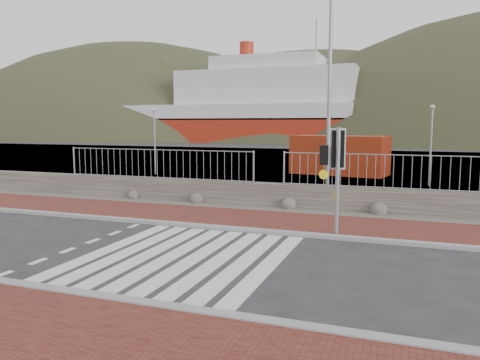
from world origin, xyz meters
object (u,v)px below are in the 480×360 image
at_px(traffic_signal_far, 336,158).
at_px(shipping_container, 339,155).
at_px(ferry, 232,111).
at_px(streetlight, 333,82).

relative_size(traffic_signal_far, shipping_container, 0.53).
xyz_separation_m(ferry, traffic_signal_far, (27.74, -64.56, -3.14)).
bearing_deg(ferry, streetlight, -65.80).
relative_size(ferry, traffic_signal_far, 16.27).
bearing_deg(shipping_container, streetlight, -72.42).
distance_m(streetlight, shipping_container, 12.31).
bearing_deg(shipping_container, traffic_signal_far, -71.32).
relative_size(traffic_signal_far, streetlight, 0.37).
bearing_deg(traffic_signal_far, streetlight, -93.15).
relative_size(ferry, streetlight, 5.95).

